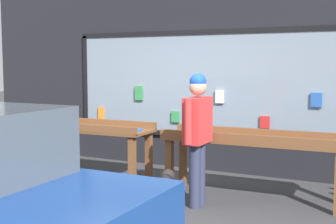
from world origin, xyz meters
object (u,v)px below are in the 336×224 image
(display_table_right, at_px, (253,145))
(person_browsing, at_px, (198,130))
(display_table_left, at_px, (80,132))
(small_dog, at_px, (166,183))

(display_table_right, relative_size, person_browsing, 1.44)
(display_table_left, relative_size, person_browsing, 1.45)
(display_table_right, height_order, small_dog, display_table_right)
(display_table_left, height_order, person_browsing, person_browsing)
(display_table_left, bearing_deg, display_table_right, 0.01)
(person_browsing, distance_m, small_dog, 0.76)
(display_table_left, relative_size, display_table_right, 1.00)
(display_table_left, height_order, small_dog, display_table_left)
(person_browsing, bearing_deg, small_dog, 120.60)
(display_table_right, bearing_deg, small_dog, -137.08)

